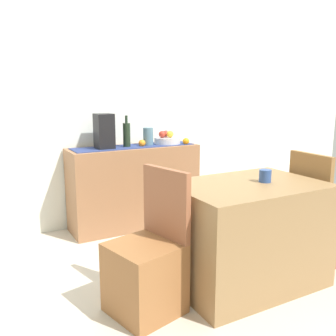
{
  "coord_description": "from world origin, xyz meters",
  "views": [
    {
      "loc": [
        -1.56,
        -2.5,
        1.37
      ],
      "look_at": [
        -0.01,
        0.35,
        0.7
      ],
      "focal_mm": 40.15,
      "sensor_mm": 36.0,
      "label": 1
    }
  ],
  "objects_px": {
    "coffee_maker": "(104,131)",
    "ceramic_vase": "(148,137)",
    "sideboard_console": "(134,187)",
    "dining_table": "(246,233)",
    "wine_bottle": "(127,135)",
    "chair_by_corner": "(320,228)",
    "coffee_cup": "(265,176)",
    "fruit_bowl": "(167,140)",
    "chair_near_window": "(147,271)"
  },
  "relations": [
    {
      "from": "wine_bottle",
      "to": "coffee_maker",
      "type": "xyz_separation_m",
      "value": [
        -0.23,
        0.0,
        0.04
      ]
    },
    {
      "from": "sideboard_console",
      "to": "wine_bottle",
      "type": "relative_size",
      "value": 4.2
    },
    {
      "from": "fruit_bowl",
      "to": "wine_bottle",
      "type": "height_order",
      "value": "wine_bottle"
    },
    {
      "from": "dining_table",
      "to": "chair_near_window",
      "type": "bearing_deg",
      "value": 179.72
    },
    {
      "from": "wine_bottle",
      "to": "chair_near_window",
      "type": "xyz_separation_m",
      "value": [
        -0.48,
        -1.46,
        -0.68
      ]
    },
    {
      "from": "coffee_maker",
      "to": "chair_by_corner",
      "type": "bearing_deg",
      "value": -48.08
    },
    {
      "from": "wine_bottle",
      "to": "coffee_maker",
      "type": "height_order",
      "value": "coffee_maker"
    },
    {
      "from": "ceramic_vase",
      "to": "coffee_cup",
      "type": "relative_size",
      "value": 2.05
    },
    {
      "from": "sideboard_console",
      "to": "wine_bottle",
      "type": "xyz_separation_m",
      "value": [
        -0.07,
        -0.0,
        0.54
      ]
    },
    {
      "from": "dining_table",
      "to": "coffee_cup",
      "type": "distance_m",
      "value": 0.43
    },
    {
      "from": "ceramic_vase",
      "to": "coffee_cup",
      "type": "bearing_deg",
      "value": -82.6
    },
    {
      "from": "coffee_cup",
      "to": "wine_bottle",
      "type": "bearing_deg",
      "value": 106.01
    },
    {
      "from": "coffee_maker",
      "to": "ceramic_vase",
      "type": "distance_m",
      "value": 0.47
    },
    {
      "from": "chair_near_window",
      "to": "sideboard_console",
      "type": "bearing_deg",
      "value": 69.11
    },
    {
      "from": "ceramic_vase",
      "to": "wine_bottle",
      "type": "bearing_deg",
      "value": -180.0
    },
    {
      "from": "sideboard_console",
      "to": "fruit_bowl",
      "type": "xyz_separation_m",
      "value": [
        0.38,
        0.0,
        0.45
      ]
    },
    {
      "from": "sideboard_console",
      "to": "coffee_cup",
      "type": "xyz_separation_m",
      "value": [
        0.36,
        -1.49,
        0.37
      ]
    },
    {
      "from": "chair_near_window",
      "to": "chair_by_corner",
      "type": "distance_m",
      "value": 1.57
    },
    {
      "from": "coffee_maker",
      "to": "dining_table",
      "type": "bearing_deg",
      "value": -70.1
    },
    {
      "from": "ceramic_vase",
      "to": "chair_by_corner",
      "type": "bearing_deg",
      "value": -59.85
    },
    {
      "from": "ceramic_vase",
      "to": "chair_by_corner",
      "type": "height_order",
      "value": "ceramic_vase"
    },
    {
      "from": "wine_bottle",
      "to": "coffee_maker",
      "type": "relative_size",
      "value": 0.93
    },
    {
      "from": "ceramic_vase",
      "to": "fruit_bowl",
      "type": "bearing_deg",
      "value": 0.0
    },
    {
      "from": "coffee_cup",
      "to": "coffee_maker",
      "type": "bearing_deg",
      "value": 113.8
    },
    {
      "from": "coffee_maker",
      "to": "dining_table",
      "type": "xyz_separation_m",
      "value": [
        0.53,
        -1.47,
        -0.62
      ]
    },
    {
      "from": "coffee_cup",
      "to": "chair_by_corner",
      "type": "distance_m",
      "value": 0.84
    },
    {
      "from": "ceramic_vase",
      "to": "chair_by_corner",
      "type": "xyz_separation_m",
      "value": [
        0.85,
        -1.46,
        -0.65
      ]
    },
    {
      "from": "ceramic_vase",
      "to": "coffee_cup",
      "type": "height_order",
      "value": "ceramic_vase"
    },
    {
      "from": "sideboard_console",
      "to": "coffee_maker",
      "type": "height_order",
      "value": "coffee_maker"
    },
    {
      "from": "dining_table",
      "to": "coffee_maker",
      "type": "bearing_deg",
      "value": 109.9
    },
    {
      "from": "chair_near_window",
      "to": "chair_by_corner",
      "type": "height_order",
      "value": "same"
    },
    {
      "from": "dining_table",
      "to": "chair_near_window",
      "type": "xyz_separation_m",
      "value": [
        -0.79,
        0.0,
        -0.1
      ]
    },
    {
      "from": "sideboard_console",
      "to": "dining_table",
      "type": "distance_m",
      "value": 1.48
    },
    {
      "from": "sideboard_console",
      "to": "dining_table",
      "type": "bearing_deg",
      "value": -81.17
    },
    {
      "from": "sideboard_console",
      "to": "coffee_maker",
      "type": "relative_size",
      "value": 3.9
    },
    {
      "from": "sideboard_console",
      "to": "ceramic_vase",
      "type": "distance_m",
      "value": 0.53
    },
    {
      "from": "coffee_cup",
      "to": "chair_by_corner",
      "type": "xyz_separation_m",
      "value": [
        0.66,
        0.03,
        -0.52
      ]
    },
    {
      "from": "wine_bottle",
      "to": "coffee_cup",
      "type": "xyz_separation_m",
      "value": [
        0.43,
        -1.49,
        -0.17
      ]
    },
    {
      "from": "fruit_bowl",
      "to": "chair_by_corner",
      "type": "distance_m",
      "value": 1.7
    },
    {
      "from": "coffee_maker",
      "to": "ceramic_vase",
      "type": "height_order",
      "value": "coffee_maker"
    },
    {
      "from": "coffee_maker",
      "to": "ceramic_vase",
      "type": "relative_size",
      "value": 1.85
    },
    {
      "from": "ceramic_vase",
      "to": "chair_near_window",
      "type": "distance_m",
      "value": 1.75
    },
    {
      "from": "dining_table",
      "to": "chair_near_window",
      "type": "height_order",
      "value": "chair_near_window"
    },
    {
      "from": "fruit_bowl",
      "to": "coffee_maker",
      "type": "xyz_separation_m",
      "value": [
        -0.68,
        0.0,
        0.13
      ]
    },
    {
      "from": "sideboard_console",
      "to": "wine_bottle",
      "type": "distance_m",
      "value": 0.54
    },
    {
      "from": "chair_by_corner",
      "to": "ceramic_vase",
      "type": "bearing_deg",
      "value": 120.15
    },
    {
      "from": "fruit_bowl",
      "to": "chair_near_window",
      "type": "bearing_deg",
      "value": -122.71
    },
    {
      "from": "ceramic_vase",
      "to": "coffee_maker",
      "type": "bearing_deg",
      "value": 180.0
    },
    {
      "from": "wine_bottle",
      "to": "ceramic_vase",
      "type": "relative_size",
      "value": 1.72
    },
    {
      "from": "sideboard_console",
      "to": "fruit_bowl",
      "type": "distance_m",
      "value": 0.59
    }
  ]
}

